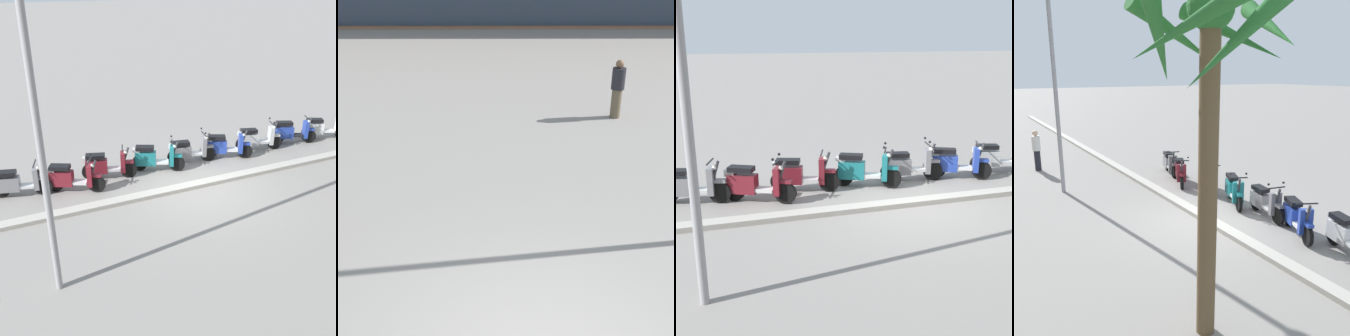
# 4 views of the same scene
# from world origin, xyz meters

# --- Properties ---
(ground_plane) EXTENTS (200.00, 200.00, 0.00)m
(ground_plane) POSITION_xyz_m (0.00, 0.00, 0.00)
(ground_plane) COLOR gray
(curb_strip) EXTENTS (60.00, 0.36, 0.12)m
(curb_strip) POSITION_xyz_m (0.00, -0.13, 0.06)
(curb_strip) COLOR #ADA89E
(curb_strip) RESTS_ON ground
(scooter_white_tail_end) EXTENTS (1.72, 0.95, 1.17)m
(scooter_white_tail_end) POSITION_xyz_m (-6.46, -1.75, 0.45)
(scooter_white_tail_end) COLOR black
(scooter_white_tail_end) RESTS_ON ground
(scooter_blue_second_in_line) EXTENTS (1.66, 0.86, 1.04)m
(scooter_blue_second_in_line) POSITION_xyz_m (-4.99, -1.87, 0.46)
(scooter_blue_second_in_line) COLOR black
(scooter_blue_second_in_line) RESTS_ON ground
(scooter_silver_gap_after_mid) EXTENTS (1.72, 0.77, 1.17)m
(scooter_silver_gap_after_mid) POSITION_xyz_m (-3.33, -1.83, 0.45)
(scooter_silver_gap_after_mid) COLOR black
(scooter_silver_gap_after_mid) RESTS_ON ground
(scooter_blue_mid_front) EXTENTS (1.62, 0.92, 1.04)m
(scooter_blue_mid_front) POSITION_xyz_m (-1.89, -1.69, 0.45)
(scooter_blue_mid_front) COLOR black
(scooter_blue_mid_front) RESTS_ON ground
(scooter_grey_far_back) EXTENTS (1.71, 0.66, 1.17)m
(scooter_grey_far_back) POSITION_xyz_m (-0.53, -1.84, 0.44)
(scooter_grey_far_back) COLOR black
(scooter_grey_far_back) RESTS_ON ground
(scooter_teal_mid_rear) EXTENTS (1.65, 0.93, 1.17)m
(scooter_teal_mid_rear) POSITION_xyz_m (0.81, -1.74, 0.46)
(scooter_teal_mid_rear) COLOR black
(scooter_teal_mid_rear) RESTS_ON ground
(scooter_maroon_lead_nearest) EXTENTS (1.70, 0.80, 1.04)m
(scooter_maroon_lead_nearest) POSITION_xyz_m (2.45, -1.84, 0.45)
(scooter_maroon_lead_nearest) COLOR black
(scooter_maroon_lead_nearest) RESTS_ON ground
(scooter_maroon_last_in_row) EXTENTS (1.65, 0.94, 1.17)m
(scooter_maroon_last_in_row) POSITION_xyz_m (3.65, -1.40, 0.46)
(scooter_maroon_last_in_row) COLOR black
(scooter_maroon_last_in_row) RESTS_ON ground
(scooter_grey_mid_centre) EXTENTS (1.71, 0.74, 1.04)m
(scooter_grey_mid_centre) POSITION_xyz_m (5.15, -1.76, 0.45)
(scooter_grey_mid_centre) COLOR black
(scooter_grey_mid_centre) RESTS_ON ground
(street_lamp) EXTENTS (0.36, 0.36, 7.37)m
(street_lamp) POSITION_xyz_m (4.83, 2.75, 4.44)
(street_lamp) COLOR #939399
(street_lamp) RESTS_ON ground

